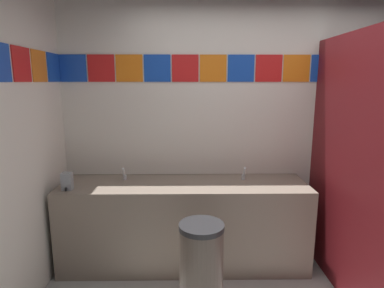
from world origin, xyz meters
name	(u,v)px	position (x,y,z in m)	size (l,w,h in m)	color
wall_back	(252,120)	(0.00, 1.49, 1.39)	(3.84, 0.09, 2.78)	silver
vanity_counter	(184,223)	(-0.70, 1.15, 0.42)	(2.34, 0.61, 0.83)	gray
faucet_left	(124,175)	(-1.28, 1.24, 0.88)	(0.04, 0.10, 0.14)	silver
faucet_right	(244,175)	(-0.11, 1.24, 0.88)	(0.04, 0.10, 0.14)	silver
soap_dispenser	(67,181)	(-1.74, 0.97, 0.91)	(0.09, 0.09, 0.16)	gray
toilet	(382,240)	(1.18, 1.00, 0.30)	(0.39, 0.49, 0.74)	white
trash_bin	(201,271)	(-0.56, 0.41, 0.38)	(0.34, 0.34, 0.76)	brown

